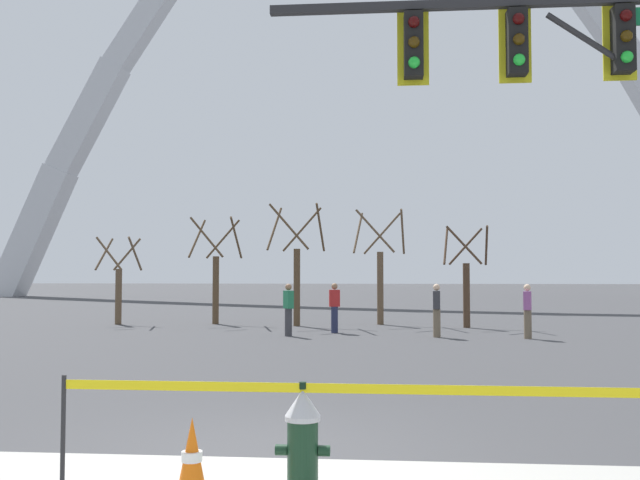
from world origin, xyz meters
TOP-DOWN VIEW (x-y plane):
  - ground_plane at (0.00, 0.00)m, footprint 240.00×240.00m
  - fire_hydrant at (0.57, -1.38)m, footprint 0.46×0.48m
  - caution_tape_barrier at (1.00, -1.40)m, footprint 5.06×0.07m
  - traffic_cone_by_hydrant at (-0.31, -1.63)m, footprint 0.36×0.36m
  - traffic_signal_gantry at (4.16, 2.21)m, footprint 6.42×0.44m
  - monument_arch at (-0.00, 47.34)m, footprint 61.58×2.26m
  - tree_far_left at (-8.51, 17.76)m, footprint 1.52×1.53m
  - tree_left_mid at (-4.92, 18.27)m, footprint 1.85×1.86m
  - tree_center_left at (-1.75, 17.52)m, footprint 2.02×2.03m
  - tree_center_right at (1.27, 18.51)m, footprint 1.96×1.98m
  - tree_right_mid at (4.30, 17.28)m, footprint 1.65×1.66m
  - pedestrian_walking_left at (2.94, 13.53)m, footprint 0.24×0.36m
  - pedestrian_standing_center at (-1.52, 13.51)m, footprint 0.36×0.39m
  - pedestrian_walking_right at (-0.20, 14.79)m, footprint 0.36×0.24m
  - pedestrian_near_trees at (5.55, 13.29)m, footprint 0.29×0.38m

SIDE VIEW (x-z plane):
  - ground_plane at x=0.00m, z-range 0.00..0.00m
  - traffic_cone_by_hydrant at x=-0.31m, z-range -0.01..0.72m
  - fire_hydrant at x=0.57m, z-range -0.03..0.96m
  - caution_tape_barrier at x=1.00m, z-range 0.18..1.20m
  - pedestrian_walking_left at x=2.94m, z-range 0.02..1.61m
  - pedestrian_standing_center at x=-1.52m, z-range 0.02..1.61m
  - pedestrian_walking_right at x=-0.20m, z-range 0.02..1.61m
  - pedestrian_near_trees at x=5.55m, z-range 0.02..1.61m
  - tree_far_left at x=-8.51m, z-range -0.18..3.08m
  - tree_right_mid at x=4.30m, z-range -0.20..3.36m
  - tree_left_mid at x=-4.92m, z-range -0.22..3.78m
  - tree_center_right at x=1.27m, z-range -0.24..4.03m
  - tree_center_left at x=-1.75m, z-range -0.24..4.15m
  - traffic_signal_gantry at x=4.16m, z-range 1.27..7.27m
  - monument_arch at x=0.00m, z-range -1.79..35.98m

